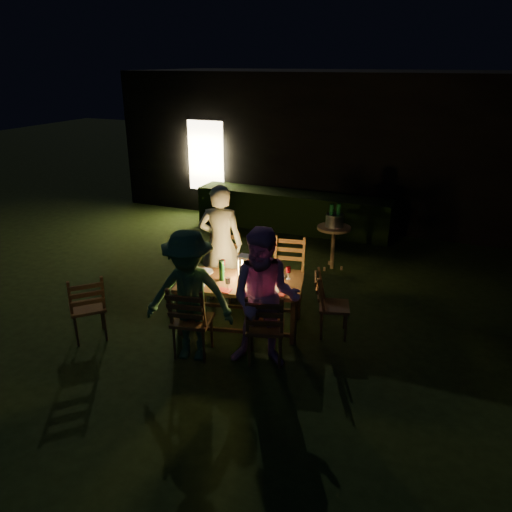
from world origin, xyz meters
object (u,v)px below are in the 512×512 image
at_px(lantern, 245,269).
at_px(bottle_bucket_b, 338,217).
at_px(person_opp_left, 189,296).
at_px(chair_far_left, 221,280).
at_px(person_house_side, 221,244).
at_px(ice_bucket, 334,221).
at_px(dining_table, 240,286).
at_px(side_table, 334,232).
at_px(bottle_bucket_a, 331,218).
at_px(chair_end, 332,316).
at_px(chair_near_right, 265,339).
at_px(bottle_table, 222,270).
at_px(chair_far_right, 287,285).
at_px(person_opp_right, 265,299).
at_px(chair_spare, 89,318).
at_px(chair_near_left, 193,332).

bearing_deg(lantern, bottle_bucket_b, 75.73).
relative_size(person_opp_left, lantern, 4.68).
distance_m(chair_far_left, person_house_side, 0.58).
distance_m(chair_far_left, ice_bucket, 2.30).
bearing_deg(dining_table, person_house_side, 118.76).
relative_size(person_house_side, side_table, 2.31).
xyz_separation_m(dining_table, chair_far_left, (-0.62, 0.65, -0.30)).
xyz_separation_m(ice_bucket, bottle_bucket_a, (-0.05, -0.04, 0.05)).
bearing_deg(chair_end, chair_far_left, -117.09).
xyz_separation_m(chair_near_right, lantern, (-0.58, 0.70, 0.54)).
relative_size(bottle_table, bottle_bucket_a, 0.88).
xyz_separation_m(chair_far_right, bottle_bucket_b, (0.31, 1.66, 0.62)).
relative_size(chair_far_left, ice_bucket, 3.52).
xyz_separation_m(person_opp_right, bottle_table, (-0.87, 0.63, -0.03)).
bearing_deg(bottle_table, ice_bucket, 71.41).
bearing_deg(person_opp_left, chair_near_right, 3.15).
relative_size(chair_near_right, side_table, 1.28).
bearing_deg(lantern, chair_far_right, 68.78).
bearing_deg(ice_bucket, side_table, -116.57).
bearing_deg(bottle_bucket_b, lantern, -104.27).
bearing_deg(person_opp_right, ice_bucket, 76.66).
xyz_separation_m(chair_spare, lantern, (1.73, 1.10, 0.55)).
relative_size(lantern, side_table, 0.45).
bearing_deg(chair_spare, chair_far_right, -3.24).
height_order(chair_spare, person_house_side, person_house_side).
bearing_deg(bottle_table, bottle_bucket_b, 70.69).
bearing_deg(side_table, chair_near_left, -104.61).
bearing_deg(dining_table, bottle_table, -180.00).
relative_size(chair_near_left, chair_near_right, 1.03).
bearing_deg(person_opp_right, bottle_table, 130.49).
relative_size(chair_near_left, chair_spare, 1.05).
xyz_separation_m(chair_far_left, ice_bucket, (1.23, 1.86, 0.56)).
distance_m(bottle_table, bottle_bucket_b, 2.76).
distance_m(person_opp_left, bottle_bucket_b, 3.56).
height_order(chair_end, person_opp_right, person_opp_right).
bearing_deg(chair_far_right, side_table, -110.40).
xyz_separation_m(chair_near_left, chair_far_right, (0.61, 1.73, 0.01)).
xyz_separation_m(dining_table, lantern, (0.04, 0.06, 0.23)).
height_order(chair_near_right, chair_spare, chair_near_right).
xyz_separation_m(chair_far_left, chair_far_right, (0.97, 0.23, -0.01)).
bearing_deg(side_table, person_house_side, -124.58).
relative_size(chair_spare, person_opp_left, 0.59).
distance_m(chair_near_left, chair_far_left, 1.54).
bearing_deg(chair_near_right, chair_far_left, 116.17).
height_order(chair_near_right, bottle_bucket_a, bottle_bucket_a).
distance_m(dining_table, side_table, 2.58).
relative_size(chair_far_left, person_opp_right, 0.62).
bearing_deg(chair_end, side_table, 178.73).
bearing_deg(chair_near_left, chair_far_left, 91.88).
relative_size(chair_end, chair_spare, 0.94).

